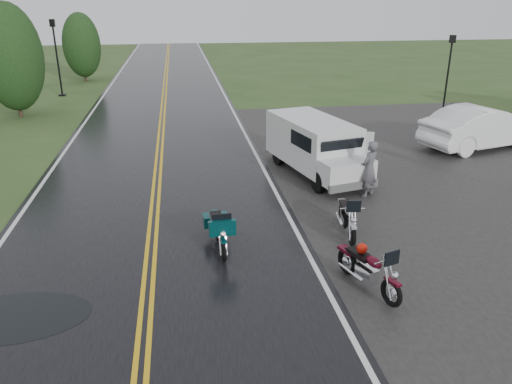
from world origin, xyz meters
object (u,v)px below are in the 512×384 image
at_px(motorcycle_teal, 223,241).
at_px(lamp_post_far_left, 57,58).
at_px(person_at_van, 369,170).
at_px(motorcycle_red, 392,283).
at_px(van_white, 320,164).
at_px(lamp_post_far_right, 448,75).
at_px(motorcycle_silver, 353,227).
at_px(sedan_white, 482,128).

xyz_separation_m(motorcycle_teal, lamp_post_far_left, (-8.13, 22.87, 1.75)).
distance_m(motorcycle_teal, person_at_van, 6.01).
bearing_deg(motorcycle_red, van_white, 69.02).
bearing_deg(motorcycle_red, person_at_van, 55.25).
height_order(motorcycle_teal, van_white, van_white).
bearing_deg(lamp_post_far_right, motorcycle_silver, -125.23).
bearing_deg(van_white, sedan_white, 12.52).
relative_size(motorcycle_silver, person_at_van, 1.11).
relative_size(van_white, lamp_post_far_right, 1.22).
height_order(motorcycle_red, van_white, van_white).
xyz_separation_m(motorcycle_silver, sedan_white, (8.16, 7.68, 0.28)).
relative_size(motorcycle_teal, lamp_post_far_left, 0.42).
relative_size(motorcycle_red, motorcycle_silver, 1.01).
height_order(sedan_white, lamp_post_far_left, lamp_post_far_left).
bearing_deg(motorcycle_teal, motorcycle_red, -39.87).
bearing_deg(lamp_post_far_left, motorcycle_teal, -70.43).
xyz_separation_m(van_white, person_at_van, (1.43, -0.54, -0.10)).
bearing_deg(sedan_white, van_white, 101.01).
height_order(motorcycle_silver, van_white, van_white).
bearing_deg(motorcycle_teal, lamp_post_far_right, 44.43).
xyz_separation_m(motorcycle_red, sedan_white, (8.25, 10.31, 0.28)).
distance_m(van_white, lamp_post_far_right, 14.40).
bearing_deg(sedan_white, motorcycle_teal, 109.74).
distance_m(motorcycle_silver, lamp_post_far_right, 17.49).
bearing_deg(motorcycle_red, lamp_post_far_left, 95.70).
bearing_deg(motorcycle_silver, van_white, 95.60).
bearing_deg(lamp_post_far_right, van_white, -133.31).
bearing_deg(sedan_white, motorcycle_silver, 118.17).
bearing_deg(motorcycle_silver, person_at_van, 71.89).
height_order(motorcycle_teal, person_at_van, person_at_van).
xyz_separation_m(motorcycle_red, motorcycle_teal, (-3.16, 2.37, -0.00)).
height_order(van_white, person_at_van, van_white).
height_order(motorcycle_silver, lamp_post_far_right, lamp_post_far_right).
height_order(motorcycle_teal, lamp_post_far_right, lamp_post_far_right).
bearing_deg(person_at_van, van_white, -58.94).
bearing_deg(motorcycle_silver, motorcycle_red, -83.40).
distance_m(motorcycle_red, person_at_van, 6.12).
distance_m(van_white, sedan_white, 8.87).
relative_size(motorcycle_silver, lamp_post_far_right, 0.48).
bearing_deg(sedan_white, person_at_van, 109.12).
bearing_deg(person_at_van, lamp_post_far_left, -94.50).
bearing_deg(motorcycle_teal, van_white, 46.50).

